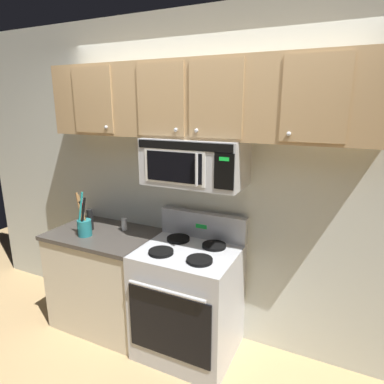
# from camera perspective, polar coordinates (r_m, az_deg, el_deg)

# --- Properties ---
(back_wall) EXTENTS (5.20, 0.10, 2.70)m
(back_wall) POSITION_cam_1_polar(r_m,az_deg,el_deg) (2.78, 2.67, 1.43)
(back_wall) COLOR silver
(back_wall) RESTS_ON ground_plane
(stove_range) EXTENTS (0.76, 0.69, 1.12)m
(stove_range) POSITION_cam_1_polar(r_m,az_deg,el_deg) (2.82, -0.61, -17.93)
(stove_range) COLOR #B7BABF
(stove_range) RESTS_ON ground_plane
(over_range_microwave) EXTENTS (0.76, 0.43, 0.35)m
(over_range_microwave) POSITION_cam_1_polar(r_m,az_deg,el_deg) (2.51, 0.49, 5.24)
(over_range_microwave) COLOR #B7BABF
(upper_cabinets) EXTENTS (2.50, 0.36, 0.55)m
(upper_cabinets) POSITION_cam_1_polar(r_m,az_deg,el_deg) (2.50, 0.83, 15.56)
(upper_cabinets) COLOR tan
(counter_segment) EXTENTS (0.93, 0.65, 0.90)m
(counter_segment) POSITION_cam_1_polar(r_m,az_deg,el_deg) (3.24, -14.46, -14.12)
(counter_segment) COLOR beige
(counter_segment) RESTS_ON ground_plane
(utensil_crock_teal) EXTENTS (0.12, 0.12, 0.39)m
(utensil_crock_teal) POSITION_cam_1_polar(r_m,az_deg,el_deg) (2.98, -18.09, -5.24)
(utensil_crock_teal) COLOR teal
(utensil_crock_teal) RESTS_ON counter_segment
(salt_shaker) EXTENTS (0.05, 0.05, 0.11)m
(salt_shaker) POSITION_cam_1_polar(r_m,az_deg,el_deg) (3.04, -11.58, -5.46)
(salt_shaker) COLOR white
(salt_shaker) RESTS_ON counter_segment
(pepper_mill) EXTENTS (0.05, 0.05, 0.19)m
(pepper_mill) POSITION_cam_1_polar(r_m,az_deg,el_deg) (3.11, -17.11, -4.56)
(pepper_mill) COLOR black
(pepper_mill) RESTS_ON counter_segment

